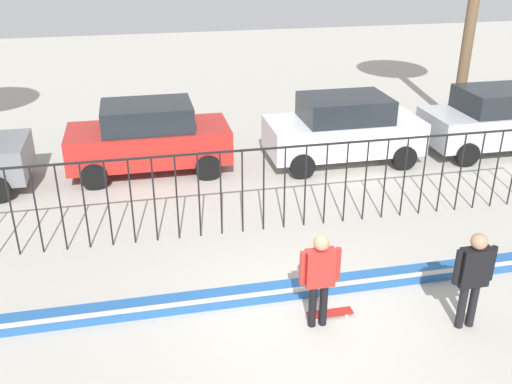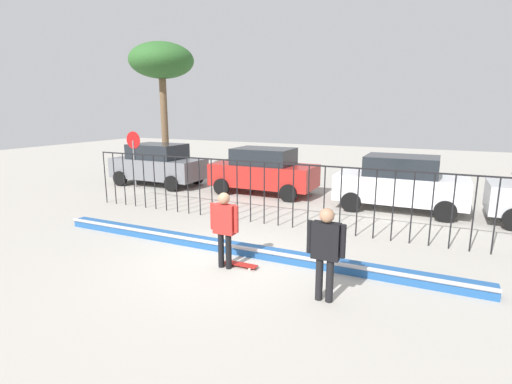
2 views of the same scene
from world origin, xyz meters
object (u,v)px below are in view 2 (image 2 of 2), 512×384
Objects in this scene: skateboarder at (224,223)px; parked_car_white at (400,183)px; parked_car_red at (264,171)px; skateboard at (240,264)px; palm_tree_short at (162,63)px; camera_operator at (326,246)px; parked_car_gray at (158,164)px; stop_sign at (134,151)px.

skateboarder is 0.40× the size of parked_car_white.
parked_car_red and parked_car_white have the same top height.
palm_tree_short is at bearing 152.66° from skateboard.
camera_operator is 9.35m from parked_car_red.
palm_tree_short is (-12.06, 2.57, 4.80)m from parked_car_white.
palm_tree_short is at bearing 159.15° from skateboarder.
parked_car_gray is at bearing 162.58° from skateboarder.
parked_car_white is at bearing -12.02° from palm_tree_short.
camera_operator is at bearing -96.88° from parked_car_white.
parked_car_white is at bearing 92.79° from skateboarder.
parked_car_gray is 5.22m from parked_car_red.
palm_tree_short is at bearing 122.40° from parked_car_gray.
camera_operator is at bearing -35.93° from parked_car_gray.
stop_sign is (-11.20, -0.76, 0.64)m from parked_car_white.
parked_car_white is (10.59, -0.11, 0.00)m from parked_car_gray.
palm_tree_short is (-9.10, 9.59, 4.75)m from skateboarder.
parked_car_white reaches higher than skateboarder.
palm_tree_short reaches higher than skateboarder.
skateboarder reaches higher than skateboard.
skateboarder is 0.25× the size of palm_tree_short.
parked_car_gray reaches higher than camera_operator.
parked_car_white is 11.25m from stop_sign.
palm_tree_short is at bearing 165.30° from parked_car_white.
parked_car_gray is 10.59m from parked_car_white.
stop_sign is 0.37× the size of palm_tree_short.
stop_sign is at bearing 168.41° from skateboarder.
parked_car_white is 1.72× the size of stop_sign.
parked_car_gray is (-10.03, 7.68, -0.09)m from camera_operator.
palm_tree_short is at bearing 104.49° from stop_sign.
skateboarder is 10.36m from stop_sign.
parked_car_red is at bearing 133.61° from skateboarder.
camera_operator is at bearing -56.74° from parked_car_red.
parked_car_gray is 1.00× the size of parked_car_white.
parked_car_white reaches higher than skateboard.
parked_car_red is (-2.71, 7.28, 0.91)m from skateboard.
stop_sign is (-5.82, -1.19, 0.64)m from parked_car_red.
parked_car_red is (-4.83, 8.01, -0.09)m from camera_operator.
stop_sign is (-8.24, 6.27, 0.59)m from skateboarder.
parked_car_gray and parked_car_white have the same top height.
skateboard is at bearing -4.53° from camera_operator.
parked_car_gray reaches higher than skateboarder.
parked_car_red is at bearing 172.71° from parked_car_white.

